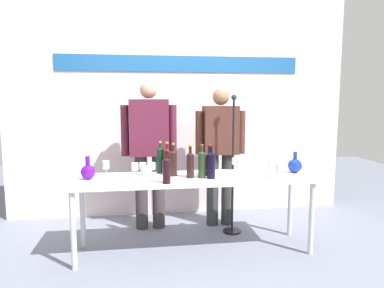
# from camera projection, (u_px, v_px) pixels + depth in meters

# --- Properties ---
(ground_plane) EXTENTS (10.00, 10.00, 0.00)m
(ground_plane) POSITION_uv_depth(u_px,v_px,m) (194.00, 250.00, 3.47)
(ground_plane) COLOR slate
(back_wall) EXTENTS (4.34, 0.11, 3.00)m
(back_wall) POSITION_uv_depth(u_px,v_px,m) (180.00, 98.00, 4.48)
(back_wall) COLOR silver
(back_wall) RESTS_ON ground
(display_table) EXTENTS (2.32, 0.58, 0.75)m
(display_table) POSITION_uv_depth(u_px,v_px,m) (194.00, 183.00, 3.38)
(display_table) COLOR white
(display_table) RESTS_ON ground
(decanter_blue_left) EXTENTS (0.13, 0.13, 0.22)m
(decanter_blue_left) POSITION_uv_depth(u_px,v_px,m) (88.00, 172.00, 3.25)
(decanter_blue_left) COLOR #540F89
(decanter_blue_left) RESTS_ON display_table
(decanter_blue_right) EXTENTS (0.14, 0.14, 0.21)m
(decanter_blue_right) POSITION_uv_depth(u_px,v_px,m) (295.00, 165.00, 3.54)
(decanter_blue_right) COLOR navy
(decanter_blue_right) RESTS_ON display_table
(presenter_left) EXTENTS (0.63, 0.22, 1.69)m
(presenter_left) POSITION_uv_depth(u_px,v_px,m) (149.00, 145.00, 3.96)
(presenter_left) COLOR #383032
(presenter_left) RESTS_ON ground
(presenter_right) EXTENTS (0.59, 0.22, 1.61)m
(presenter_right) POSITION_uv_depth(u_px,v_px,m) (220.00, 148.00, 4.08)
(presenter_right) COLOR #2E302E
(presenter_right) RESTS_ON ground
(wine_bottle_0) EXTENTS (0.07, 0.07, 0.32)m
(wine_bottle_0) POSITION_uv_depth(u_px,v_px,m) (167.00, 161.00, 3.47)
(wine_bottle_0) COLOR #35180D
(wine_bottle_0) RESTS_ON display_table
(wine_bottle_1) EXTENTS (0.07, 0.07, 0.32)m
(wine_bottle_1) POSITION_uv_depth(u_px,v_px,m) (173.00, 162.00, 3.38)
(wine_bottle_1) COLOR black
(wine_bottle_1) RESTS_ON display_table
(wine_bottle_2) EXTENTS (0.07, 0.07, 0.32)m
(wine_bottle_2) POSITION_uv_depth(u_px,v_px,m) (160.00, 159.00, 3.53)
(wine_bottle_2) COLOR black
(wine_bottle_2) RESTS_ON display_table
(wine_bottle_3) EXTENTS (0.08, 0.08, 0.31)m
(wine_bottle_3) POSITION_uv_depth(u_px,v_px,m) (211.00, 164.00, 3.27)
(wine_bottle_3) COLOR black
(wine_bottle_3) RESTS_ON display_table
(wine_bottle_4) EXTENTS (0.07, 0.07, 0.32)m
(wine_bottle_4) POSITION_uv_depth(u_px,v_px,m) (190.00, 164.00, 3.30)
(wine_bottle_4) COLOR black
(wine_bottle_4) RESTS_ON display_table
(wine_bottle_5) EXTENTS (0.07, 0.07, 0.31)m
(wine_bottle_5) POSITION_uv_depth(u_px,v_px,m) (167.00, 169.00, 3.08)
(wine_bottle_5) COLOR black
(wine_bottle_5) RESTS_ON display_table
(wine_bottle_6) EXTENTS (0.07, 0.07, 0.30)m
(wine_bottle_6) POSITION_uv_depth(u_px,v_px,m) (209.00, 163.00, 3.40)
(wine_bottle_6) COLOR black
(wine_bottle_6) RESTS_ON display_table
(wine_bottle_7) EXTENTS (0.07, 0.07, 0.32)m
(wine_bottle_7) POSITION_uv_depth(u_px,v_px,m) (202.00, 163.00, 3.30)
(wine_bottle_7) COLOR #203619
(wine_bottle_7) RESTS_ON display_table
(wine_glass_left_0) EXTENTS (0.07, 0.07, 0.15)m
(wine_glass_left_0) POSITION_uv_depth(u_px,v_px,m) (135.00, 167.00, 3.28)
(wine_glass_left_0) COLOR white
(wine_glass_left_0) RESTS_ON display_table
(wine_glass_left_1) EXTENTS (0.07, 0.07, 0.15)m
(wine_glass_left_1) POSITION_uv_depth(u_px,v_px,m) (106.00, 165.00, 3.38)
(wine_glass_left_1) COLOR white
(wine_glass_left_1) RESTS_ON display_table
(wine_glass_left_2) EXTENTS (0.07, 0.07, 0.12)m
(wine_glass_left_2) POSITION_uv_depth(u_px,v_px,m) (143.00, 166.00, 3.42)
(wine_glass_left_2) COLOR white
(wine_glass_left_2) RESTS_ON display_table
(wine_glass_left_3) EXTENTS (0.07, 0.07, 0.14)m
(wine_glass_left_3) POSITION_uv_depth(u_px,v_px,m) (152.00, 166.00, 3.35)
(wine_glass_left_3) COLOR white
(wine_glass_left_3) RESTS_ON display_table
(wine_glass_left_4) EXTENTS (0.07, 0.07, 0.16)m
(wine_glass_left_4) POSITION_uv_depth(u_px,v_px,m) (144.00, 171.00, 3.08)
(wine_glass_left_4) COLOR white
(wine_glass_left_4) RESTS_ON display_table
(wine_glass_right_0) EXTENTS (0.06, 0.06, 0.15)m
(wine_glass_right_0) POSITION_uv_depth(u_px,v_px,m) (277.00, 165.00, 3.45)
(wine_glass_right_0) COLOR white
(wine_glass_right_0) RESTS_ON display_table
(wine_glass_right_1) EXTENTS (0.06, 0.06, 0.14)m
(wine_glass_right_1) POSITION_uv_depth(u_px,v_px,m) (273.00, 161.00, 3.64)
(wine_glass_right_1) COLOR white
(wine_glass_right_1) RESTS_ON display_table
(wine_glass_right_2) EXTENTS (0.07, 0.07, 0.13)m
(wine_glass_right_2) POSITION_uv_depth(u_px,v_px,m) (235.00, 161.00, 3.65)
(wine_glass_right_2) COLOR white
(wine_glass_right_2) RESTS_ON display_table
(wine_glass_right_3) EXTENTS (0.06, 0.06, 0.14)m
(wine_glass_right_3) POSITION_uv_depth(u_px,v_px,m) (278.00, 169.00, 3.24)
(wine_glass_right_3) COLOR white
(wine_glass_right_3) RESTS_ON display_table
(wine_glass_right_4) EXTENTS (0.06, 0.06, 0.16)m
(wine_glass_right_4) POSITION_uv_depth(u_px,v_px,m) (239.00, 165.00, 3.37)
(wine_glass_right_4) COLOR white
(wine_glass_right_4) RESTS_ON display_table
(wine_glass_right_5) EXTENTS (0.06, 0.06, 0.15)m
(wine_glass_right_5) POSITION_uv_depth(u_px,v_px,m) (271.00, 167.00, 3.32)
(wine_glass_right_5) COLOR white
(wine_glass_right_5) RESTS_ON display_table
(microphone_stand) EXTENTS (0.20, 0.20, 1.54)m
(microphone_stand) POSITION_uv_depth(u_px,v_px,m) (233.00, 187.00, 3.88)
(microphone_stand) COLOR black
(microphone_stand) RESTS_ON ground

